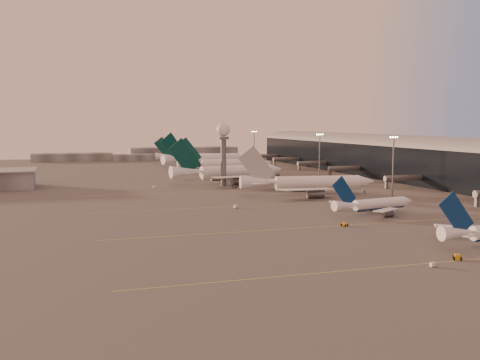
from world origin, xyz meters
name	(u,v)px	position (x,y,z in m)	size (l,w,h in m)	color
ground	(329,234)	(0.00, 0.00, 0.00)	(700.00, 700.00, 0.00)	#514F4F
taxiway_markings	(333,201)	(30.00, 56.00, 0.01)	(180.00, 185.25, 0.02)	#DBD04D
terminal	(422,160)	(107.88, 110.09, 10.52)	(57.00, 362.00, 23.04)	black
radar_tower	(223,141)	(5.00, 120.00, 20.95)	(6.40, 6.40, 31.10)	#5B5D63
mast_b	(393,164)	(55.00, 55.00, 13.74)	(3.60, 0.56, 25.00)	#5B5D63
mast_c	(319,156)	(50.00, 110.00, 13.74)	(3.60, 0.56, 25.00)	#5B5D63
mast_d	(254,148)	(48.00, 200.00, 13.74)	(3.60, 0.56, 25.00)	#5B5D63
distant_horizon	(152,154)	(2.62, 325.14, 3.89)	(165.00, 37.50, 9.00)	slate
narrowbody_mid	(374,206)	(29.17, 25.47, 2.66)	(33.37, 26.41, 13.13)	white
widebody_white	(309,186)	(29.53, 77.27, 3.54)	(57.92, 46.11, 20.44)	white
greentail_a	(229,175)	(11.36, 132.25, 3.98)	(61.68, 49.42, 22.54)	white
greentail_b	(225,166)	(25.61, 188.00, 3.75)	(58.43, 47.05, 21.22)	white
greentail_c	(206,161)	(23.12, 224.11, 4.18)	(62.89, 49.98, 23.67)	white
greentail_d	(192,159)	(22.78, 263.99, 3.46)	(52.94, 42.25, 19.57)	white
gsv_truck_a	(434,262)	(5.12, -37.93, 1.02)	(5.04, 2.04, 2.00)	silver
gsv_tug_near	(457,257)	(13.63, -34.41, 0.58)	(4.03, 4.59, 1.13)	gold
gsv_tug_mid	(345,225)	(9.35, 8.61, 0.53)	(3.58, 4.16, 1.02)	gold
gsv_truck_b	(401,199)	(54.34, 47.83, 0.97)	(4.91, 2.46, 1.89)	silver
gsv_truck_c	(237,205)	(-10.06, 50.68, 1.25)	(6.45, 3.84, 2.45)	silver
gsv_catering_b	(364,188)	(55.04, 76.40, 1.83)	(4.65, 2.51, 3.66)	#5A5C5F
gsv_tug_far	(235,187)	(7.02, 108.49, 0.54)	(4.15, 4.09, 1.04)	#5A5C5F
gsv_truck_d	(154,186)	(-28.25, 118.15, 1.23)	(2.65, 6.15, 2.42)	silver
gsv_tug_hangar	(278,175)	(47.47, 157.81, 0.56)	(4.26, 3.18, 1.09)	#5A5C5F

